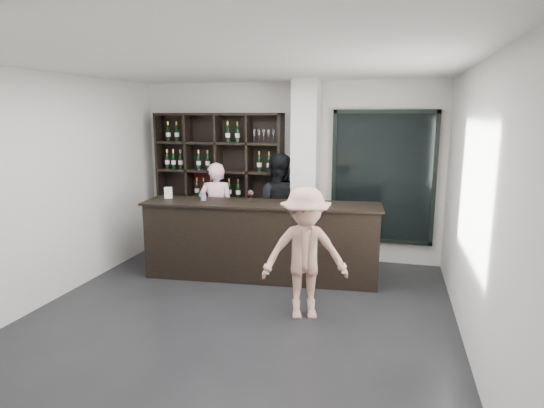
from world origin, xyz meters
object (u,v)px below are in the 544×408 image
(tasting_counter, at_px, (261,241))
(taster_black, at_px, (277,208))
(customer, at_px, (305,254))
(taster_pink, at_px, (217,211))
(wine_shelf, at_px, (219,185))

(tasting_counter, relative_size, taster_black, 1.93)
(tasting_counter, xyz_separation_m, customer, (0.87, -1.14, 0.21))
(taster_black, distance_m, customer, 2.18)
(taster_pink, xyz_separation_m, taster_black, (1.00, 0.11, 0.08))
(tasting_counter, height_order, taster_pink, taster_pink)
(taster_pink, bearing_deg, taster_black, 170.83)
(customer, bearing_deg, taster_black, 96.05)
(taster_pink, bearing_deg, tasting_counter, 127.03)
(wine_shelf, xyz_separation_m, customer, (1.90, -2.17, -0.42))
(wine_shelf, bearing_deg, tasting_counter, -44.87)
(taster_pink, relative_size, customer, 1.03)
(wine_shelf, xyz_separation_m, taster_pink, (0.05, -0.28, -0.40))
(wine_shelf, bearing_deg, taster_black, -8.93)
(taster_black, bearing_deg, customer, 105.17)
(tasting_counter, xyz_separation_m, taster_black, (0.02, 0.86, 0.32))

